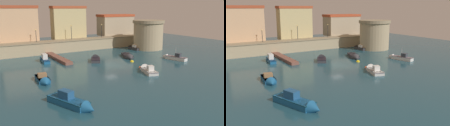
# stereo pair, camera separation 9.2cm
# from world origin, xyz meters

# --- Properties ---
(ground_plane) EXTENTS (107.80, 107.80, 0.00)m
(ground_plane) POSITION_xyz_m (0.00, 0.00, 0.00)
(ground_plane) COLOR #1E4756
(quay_wall) EXTENTS (45.22, 4.30, 3.10)m
(quay_wall) POSITION_xyz_m (0.00, 19.97, 1.56)
(quay_wall) COLOR tan
(quay_wall) RESTS_ON ground
(old_town_backdrop) EXTENTS (40.23, 5.27, 9.14)m
(old_town_backdrop) POSITION_xyz_m (0.93, 24.18, 6.98)
(old_town_backdrop) COLOR tan
(old_town_backdrop) RESTS_ON ground
(fortress_tower) EXTENTS (8.81, 8.81, 8.06)m
(fortress_tower) POSITION_xyz_m (19.31, 11.51, 4.09)
(fortress_tower) COLOR tan
(fortress_tower) RESTS_ON ground
(pier_dock) EXTENTS (1.64, 13.46, 0.70)m
(pier_dock) POSITION_xyz_m (-7.25, 11.24, 0.31)
(pier_dock) COLOR brown
(pier_dock) RESTS_ON ground
(quay_lamp_0) EXTENTS (0.32, 0.32, 3.15)m
(quay_lamp_0) POSITION_xyz_m (-9.50, 19.97, 5.21)
(quay_lamp_0) COLOR black
(quay_lamp_0) RESTS_ON quay_wall
(quay_lamp_1) EXTENTS (0.32, 0.32, 3.88)m
(quay_lamp_1) POSITION_xyz_m (-0.13, 19.97, 5.64)
(quay_lamp_1) COLOR black
(quay_lamp_1) RESTS_ON quay_wall
(quay_lamp_2) EXTENTS (0.32, 0.32, 3.74)m
(quay_lamp_2) POSITION_xyz_m (9.13, 19.97, 5.55)
(quay_lamp_2) COLOR black
(quay_lamp_2) RESTS_ON quay_wall
(moored_boat_0) EXTENTS (1.41, 5.33, 2.46)m
(moored_boat_0) POSITION_xyz_m (15.42, 13.16, 0.49)
(moored_boat_0) COLOR #333338
(moored_boat_0) RESTS_ON ground
(moored_boat_1) EXTENTS (2.74, 6.38, 2.86)m
(moored_boat_1) POSITION_xyz_m (14.86, -2.58, 0.47)
(moored_boat_1) COLOR white
(moored_boat_1) RESTS_ON ground
(moored_boat_2) EXTENTS (4.10, 7.40, 2.22)m
(moored_boat_2) POSITION_xyz_m (-15.09, -15.82, 0.53)
(moored_boat_2) COLOR #195689
(moored_boat_2) RESTS_ON ground
(moored_boat_3) EXTENTS (3.63, 6.20, 2.03)m
(moored_boat_3) POSITION_xyz_m (2.96, -7.73, 0.37)
(moored_boat_3) COLOR silver
(moored_boat_3) RESTS_ON ground
(moored_boat_4) EXTENTS (2.19, 5.58, 1.76)m
(moored_boat_4) POSITION_xyz_m (-15.18, -4.28, 0.39)
(moored_boat_4) COLOR #195689
(moored_boat_4) RESTS_ON ground
(moored_boat_5) EXTENTS (4.10, 6.57, 1.78)m
(moored_boat_5) POSITION_xyz_m (7.23, 4.10, 0.34)
(moored_boat_5) COLOR #333338
(moored_boat_5) RESTS_ON ground
(moored_boat_6) EXTENTS (1.93, 6.56, 2.44)m
(moored_boat_6) POSITION_xyz_m (-10.48, 10.89, 0.55)
(moored_boat_6) COLOR #195689
(moored_boat_6) RESTS_ON ground
(moored_boat_7) EXTENTS (3.78, 5.05, 1.75)m
(moored_boat_7) POSITION_xyz_m (-0.66, 5.51, 0.37)
(moored_boat_7) COLOR #333338
(moored_boat_7) RESTS_ON ground
(mooring_buoy_0) EXTENTS (0.78, 0.78, 0.78)m
(mooring_buoy_0) POSITION_xyz_m (5.46, 0.30, 0.00)
(mooring_buoy_0) COLOR yellow
(mooring_buoy_0) RESTS_ON ground
(mooring_buoy_1) EXTENTS (0.46, 0.46, 0.46)m
(mooring_buoy_1) POSITION_xyz_m (3.76, -4.63, 0.00)
(mooring_buoy_1) COLOR #EA4C19
(mooring_buoy_1) RESTS_ON ground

